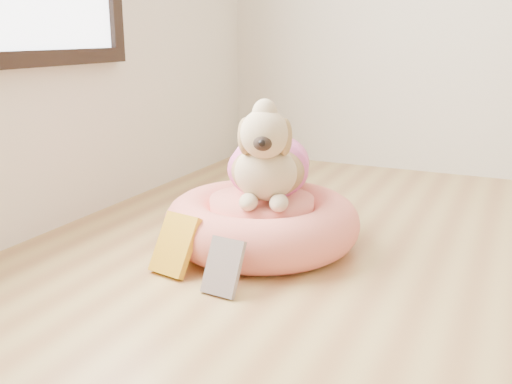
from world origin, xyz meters
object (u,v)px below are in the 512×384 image
at_px(book_white, 223,267).
at_px(pet_bed, 262,222).
at_px(book_yellow, 175,245).
at_px(dog, 268,146).

bearing_deg(book_white, pet_bed, 103.71).
bearing_deg(book_yellow, book_white, -7.85).
xyz_separation_m(dog, book_yellow, (-0.17, -0.36, -0.28)).
bearing_deg(pet_bed, book_yellow, -114.10).
distance_m(pet_bed, book_white, 0.42).
xyz_separation_m(book_yellow, book_white, (0.22, -0.07, -0.01)).
bearing_deg(pet_bed, book_white, -81.57).
distance_m(dog, book_yellow, 0.49).
relative_size(pet_bed, dog, 1.40).
height_order(dog, book_white, dog).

